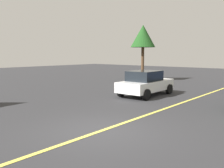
{
  "coord_description": "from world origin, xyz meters",
  "views": [
    {
      "loc": [
        -5.88,
        -5.53,
        2.62
      ],
      "look_at": [
        0.63,
        0.08,
        1.55
      ],
      "focal_mm": 39.01,
      "sensor_mm": 36.0,
      "label": 1
    }
  ],
  "objects": [
    {
      "name": "ground_plane",
      "position": [
        0.0,
        0.0,
        0.0
      ],
      "size": [
        80.0,
        80.0,
        0.0
      ],
      "primitive_type": "plane",
      "color": "#2D2D30"
    },
    {
      "name": "lane_marking_centre",
      "position": [
        3.0,
        0.0,
        0.01
      ],
      "size": [
        28.0,
        0.16,
        0.01
      ],
      "primitive_type": "cube",
      "color": "#E0D14C"
    },
    {
      "name": "car_white_crossing",
      "position": [
        7.05,
        2.81,
        0.79
      ],
      "size": [
        4.24,
        2.11,
        1.57
      ],
      "color": "white",
      "rests_on": "ground_plane"
    },
    {
      "name": "tree_left_verge",
      "position": [
        14.15,
        7.78,
        4.27
      ],
      "size": [
        2.4,
        2.4,
        5.39
      ],
      "color": "#513823",
      "rests_on": "ground_plane"
    }
  ]
}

